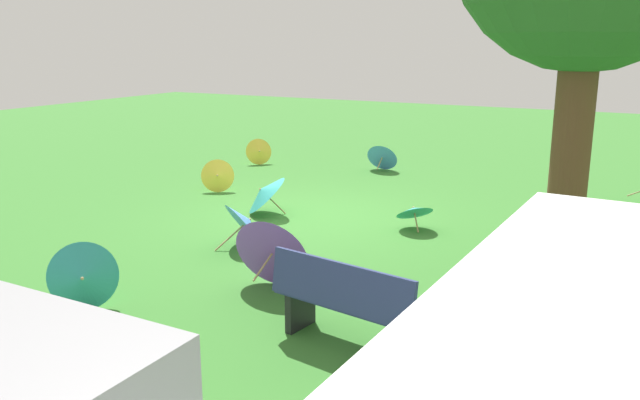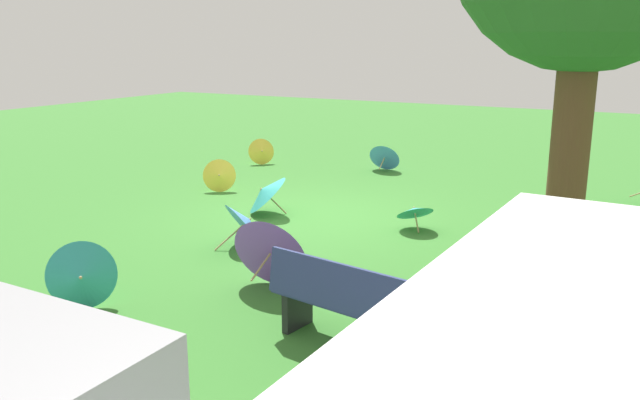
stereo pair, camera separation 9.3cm
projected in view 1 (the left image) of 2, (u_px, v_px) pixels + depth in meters
The scene contains 10 objects.
ground at pixel (312, 217), 10.96m from camera, with size 40.00×40.00×0.00m, color #387A2D.
park_bench at pixel (347, 303), 6.20m from camera, with size 1.66×0.73×0.90m.
parasol_yellow_0 at pixel (259, 151), 15.50m from camera, with size 0.63×0.64×0.63m.
parasol_teal_1 at pixel (264, 192), 11.01m from camera, with size 1.07×1.10×0.74m.
parasol_yellow_1 at pixel (218, 176), 12.68m from camera, with size 0.69×0.63×0.65m.
parasol_blue_0 at pixel (247, 222), 9.29m from camera, with size 0.96×0.91×0.72m.
parasol_blue_1 at pixel (383, 156), 14.78m from camera, with size 0.74×0.66×0.67m.
parasol_teal_4 at pixel (83, 277), 7.07m from camera, with size 0.78×0.77×0.78m.
parasol_purple_0 at pixel (274, 250), 7.73m from camera, with size 0.99×0.82×0.94m.
parasol_teal_5 at pixel (414, 211), 10.15m from camera, with size 0.80×0.80×0.50m.
Camera 1 is at (-5.11, 9.26, 2.92)m, focal length 36.30 mm.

